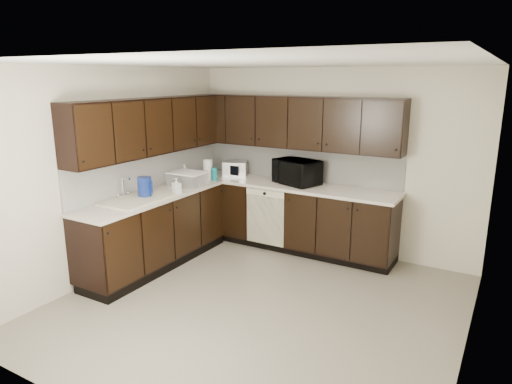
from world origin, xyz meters
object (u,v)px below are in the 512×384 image
at_px(microwave, 297,172).
at_px(blue_pitcher, 145,187).
at_px(sink, 136,205).
at_px(storage_bin, 188,179).
at_px(toaster_oven, 235,169).

bearing_deg(microwave, blue_pitcher, -110.08).
xyz_separation_m(microwave, blue_pitcher, (-1.29, -1.59, -0.04)).
bearing_deg(sink, storage_bin, 86.58).
xyz_separation_m(microwave, toaster_oven, (-1.01, 0.02, -0.06)).
xyz_separation_m(sink, toaster_oven, (0.27, 1.77, 0.17)).
bearing_deg(storage_bin, toaster_oven, 75.56).
distance_m(sink, microwave, 2.18).
bearing_deg(toaster_oven, storage_bin, -128.06).
distance_m(sink, toaster_oven, 1.80).
height_order(storage_bin, blue_pitcher, blue_pitcher).
height_order(sink, storage_bin, sink).
bearing_deg(toaster_oven, sink, -122.41).
relative_size(sink, blue_pitcher, 3.22).
distance_m(sink, blue_pitcher, 0.25).
bearing_deg(sink, microwave, 53.62).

